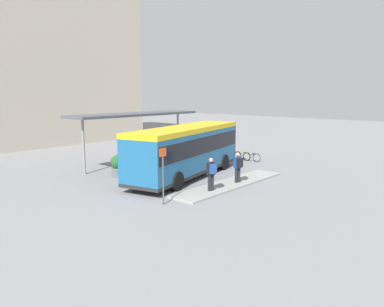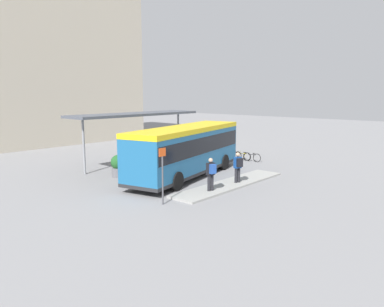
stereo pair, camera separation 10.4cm
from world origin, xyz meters
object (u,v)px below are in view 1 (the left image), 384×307
(bicycle_black, at_px, (251,157))
(bicycle_yellow, at_px, (242,156))
(bicycle_red, at_px, (233,155))
(city_bus, at_px, (187,148))
(pedestrian_waiting, at_px, (238,166))
(pedestrian_companion, at_px, (211,172))
(potted_planter_near_shelter, at_px, (118,166))
(platform_sign, at_px, (163,173))

(bicycle_black, distance_m, bicycle_yellow, 0.85)
(bicycle_black, distance_m, bicycle_red, 1.70)
(city_bus, relative_size, bicycle_red, 6.67)
(city_bus, height_order, pedestrian_waiting, city_bus)
(bicycle_black, relative_size, bicycle_red, 0.98)
(pedestrian_companion, bearing_deg, bicycle_black, -49.98)
(pedestrian_companion, bearing_deg, city_bus, -9.59)
(pedestrian_waiting, distance_m, bicycle_black, 7.95)
(pedestrian_waiting, relative_size, bicycle_yellow, 1.13)
(pedestrian_waiting, height_order, pedestrian_companion, pedestrian_companion)
(city_bus, bearing_deg, potted_planter_near_shelter, 119.01)
(bicycle_yellow, xyz_separation_m, platform_sign, (-12.83, -3.86, 1.21))
(city_bus, height_order, bicycle_yellow, city_bus)
(city_bus, xyz_separation_m, bicycle_red, (7.42, 1.48, -1.55))
(city_bus, distance_m, platform_sign, 6.24)
(city_bus, bearing_deg, bicycle_red, -1.50)
(pedestrian_companion, height_order, platform_sign, platform_sign)
(potted_planter_near_shelter, height_order, platform_sign, platform_sign)
(bicycle_yellow, bearing_deg, pedestrian_waiting, 123.46)
(bicycle_yellow, relative_size, platform_sign, 0.57)
(city_bus, xyz_separation_m, pedestrian_companion, (-2.11, -3.68, -0.75))
(bicycle_red, xyz_separation_m, potted_planter_near_shelter, (-10.38, 1.83, 0.40))
(pedestrian_waiting, distance_m, bicycle_red, 8.74)
(pedestrian_waiting, relative_size, platform_sign, 0.65)
(pedestrian_waiting, bearing_deg, pedestrian_companion, 112.49)
(pedestrian_waiting, relative_size, pedestrian_companion, 0.99)
(potted_planter_near_shelter, distance_m, platform_sign, 7.00)
(potted_planter_near_shelter, xyz_separation_m, platform_sign, (-2.37, -6.53, 0.80))
(bicycle_red, xyz_separation_m, platform_sign, (-12.76, -4.70, 1.20))
(pedestrian_companion, relative_size, platform_sign, 0.65)
(platform_sign, bearing_deg, pedestrian_waiting, -4.76)
(potted_planter_near_shelter, bearing_deg, pedestrian_companion, -83.10)
(pedestrian_waiting, bearing_deg, bicycle_black, -40.80)
(bicycle_yellow, bearing_deg, pedestrian_companion, 116.07)
(city_bus, bearing_deg, bicycle_yellow, -7.94)
(potted_planter_near_shelter, relative_size, platform_sign, 0.52)
(bicycle_yellow, bearing_deg, bicycle_black, -175.95)
(bicycle_red, bearing_deg, pedestrian_companion, 123.74)
(bicycle_yellow, distance_m, platform_sign, 13.46)
(bicycle_black, bearing_deg, city_bus, 85.93)
(city_bus, height_order, bicycle_black, city_bus)
(pedestrian_companion, distance_m, platform_sign, 3.28)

